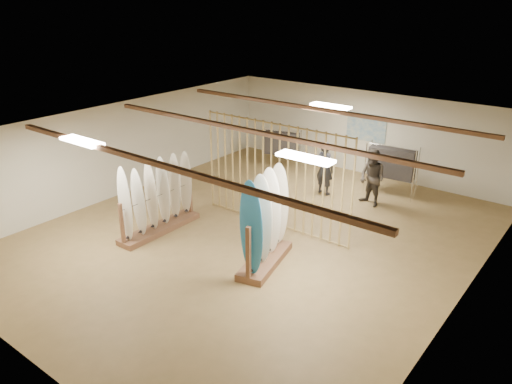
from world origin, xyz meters
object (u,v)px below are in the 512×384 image
Objects in this scene: clothing_rack_b at (392,163)px; clothing_rack_a at (282,143)px; shopper_a at (325,165)px; shopper_b at (373,174)px; rack_left at (158,207)px; rack_right at (265,234)px.

clothing_rack_a is at bearing 174.22° from clothing_rack_b.
clothing_rack_b is at bearing -139.56° from shopper_a.
shopper_a reaches higher than clothing_rack_b.
clothing_rack_a is at bearing -19.34° from shopper_a.
shopper_b reaches higher than clothing_rack_b.
rack_right is (3.17, 0.32, 0.09)m from rack_left.
clothing_rack_b is 1.07m from shopper_b.
rack_right is 1.42× the size of clothing_rack_b.
rack_left reaches higher than clothing_rack_b.
rack_left is 7.01m from clothing_rack_b.
clothing_rack_a is 0.87× the size of clothing_rack_b.
shopper_b reaches higher than clothing_rack_a.
clothing_rack_b is 1.98m from shopper_a.
rack_right reaches higher than clothing_rack_b.
clothing_rack_a is 4.04m from clothing_rack_b.
clothing_rack_a is at bearing 93.06° from rack_left.
clothing_rack_b is 0.83× the size of shopper_b.
clothing_rack_a is 2.67m from shopper_a.
rack_right reaches higher than shopper_a.
rack_left is 3.19m from rack_right.
rack_right is at bearing 5.23° from rack_left.
shopper_b is at bearing 71.14° from rack_right.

